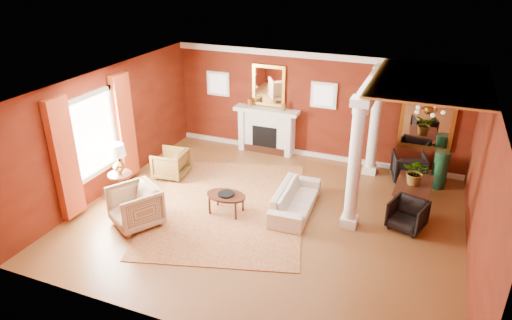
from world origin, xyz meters
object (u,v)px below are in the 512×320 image
at_px(sofa, 296,196).
at_px(armchair_stripe, 135,205).
at_px(coffee_table, 226,197).
at_px(dining_table, 415,189).
at_px(side_table, 118,163).
at_px(armchair_leopard, 171,162).

height_order(sofa, armchair_stripe, armchair_stripe).
relative_size(armchair_stripe, coffee_table, 1.06).
distance_m(armchair_stripe, dining_table, 6.16).
bearing_deg(coffee_table, side_table, -172.97).
bearing_deg(sofa, side_table, 101.27).
xyz_separation_m(armchair_stripe, side_table, (-0.97, 0.81, 0.43)).
xyz_separation_m(side_table, dining_table, (6.32, 2.25, -0.52)).
xyz_separation_m(sofa, armchair_stripe, (-2.94, -1.78, 0.10)).
height_order(armchair_stripe, coffee_table, armchair_stripe).
height_order(armchair_leopard, dining_table, armchair_leopard).
distance_m(sofa, coffee_table, 1.53).
bearing_deg(coffee_table, armchair_leopard, 152.18).
relative_size(sofa, dining_table, 1.40).
bearing_deg(dining_table, coffee_table, 119.56).
height_order(coffee_table, side_table, side_table).
bearing_deg(side_table, dining_table, 19.55).
bearing_deg(dining_table, armchair_stripe, 122.31).
distance_m(coffee_table, dining_table, 4.25).
bearing_deg(sofa, armchair_stripe, 118.61).
height_order(sofa, dining_table, dining_table).
distance_m(armchair_leopard, dining_table, 5.92).
xyz_separation_m(sofa, dining_table, (2.41, 1.28, 0.01)).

